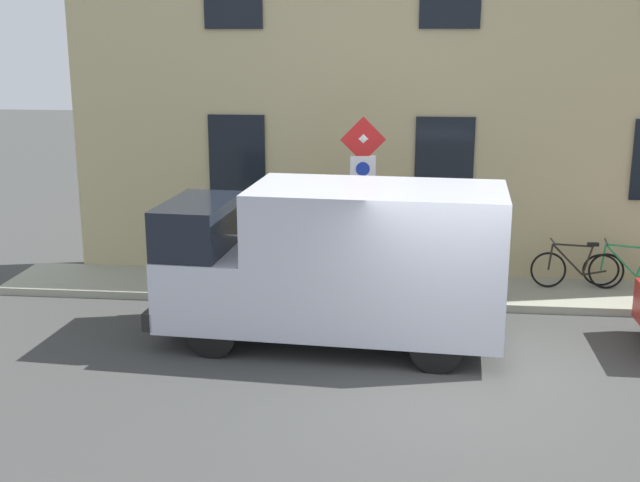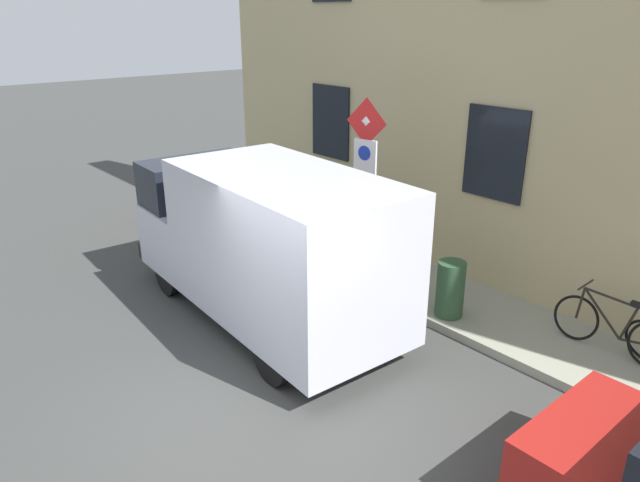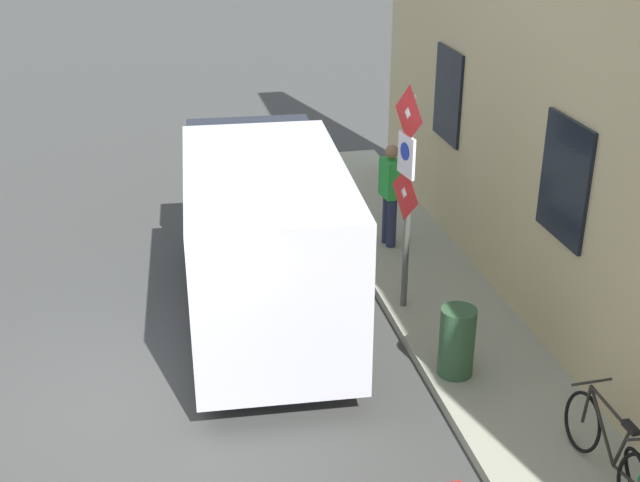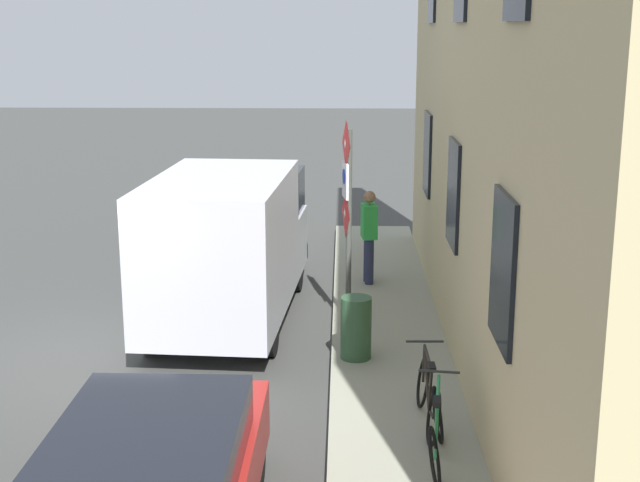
# 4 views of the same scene
# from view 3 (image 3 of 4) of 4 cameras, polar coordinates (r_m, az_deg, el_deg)

# --- Properties ---
(ground_plane) EXTENTS (80.00, 80.00, 0.00)m
(ground_plane) POSITION_cam_3_polar(r_m,az_deg,el_deg) (10.40, -11.23, -10.91)
(ground_plane) COLOR #3B3C3A
(sidewalk_slab) EXTENTS (1.72, 16.46, 0.14)m
(sidewalk_slab) POSITION_cam_3_polar(r_m,az_deg,el_deg) (11.12, 11.04, -7.89)
(sidewalk_slab) COLOR gray
(sidewalk_slab) RESTS_ON ground_plane
(building_facade) EXTENTS (0.75, 14.46, 7.71)m
(building_facade) POSITION_cam_3_polar(r_m,az_deg,el_deg) (10.20, 19.20, 11.41)
(building_facade) COLOR tan
(building_facade) RESTS_ON ground_plane
(sign_post_stacked) EXTENTS (0.18, 0.56, 3.09)m
(sign_post_stacked) POSITION_cam_3_polar(r_m,az_deg,el_deg) (11.19, 5.93, 4.54)
(sign_post_stacked) COLOR #474C47
(sign_post_stacked) RESTS_ON sidewalk_slab
(delivery_van) EXTENTS (2.34, 5.45, 2.50)m
(delivery_van) POSITION_cam_3_polar(r_m,az_deg,el_deg) (11.32, -3.90, 0.48)
(delivery_van) COLOR silver
(delivery_van) RESTS_ON ground_plane
(bicycle_black) EXTENTS (0.46, 1.71, 0.89)m
(bicycle_black) POSITION_cam_3_polar(r_m,az_deg,el_deg) (9.23, 19.15, -13.27)
(bicycle_black) COLOR black
(bicycle_black) RESTS_ON sidewalk_slab
(pedestrian) EXTENTS (0.31, 0.43, 1.72)m
(pedestrian) POSITION_cam_3_polar(r_m,az_deg,el_deg) (13.50, 4.83, 3.38)
(pedestrian) COLOR #262B47
(pedestrian) RESTS_ON sidewalk_slab
(litter_bin) EXTENTS (0.44, 0.44, 0.90)m
(litter_bin) POSITION_cam_3_polar(r_m,az_deg,el_deg) (10.41, 9.33, -6.80)
(litter_bin) COLOR #2D5133
(litter_bin) RESTS_ON sidewalk_slab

